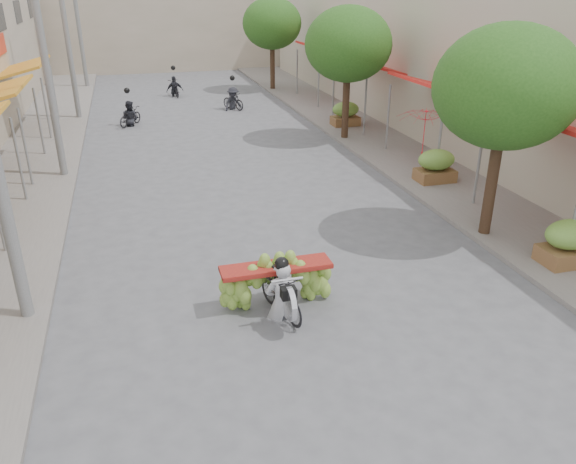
{
  "coord_description": "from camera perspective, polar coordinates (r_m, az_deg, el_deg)",
  "views": [
    {
      "loc": [
        -3.06,
        -7.33,
        6.04
      ],
      "look_at": [
        -0.06,
        3.28,
        1.1
      ],
      "focal_mm": 35.0,
      "sensor_mm": 36.0,
      "label": 1
    }
  ],
  "objects": [
    {
      "name": "market_umbrella",
      "position": [
        18.28,
        13.95,
        12.11
      ],
      "size": [
        2.16,
        2.16,
        1.69
      ],
      "rotation": [
        0.0,
        0.0,
        -0.18
      ],
      "color": "red",
      "rests_on": "ground"
    },
    {
      "name": "produce_crate_far",
      "position": [
        25.65,
        5.87,
        12.05
      ],
      "size": [
        1.2,
        0.88,
        1.16
      ],
      "color": "brown",
      "rests_on": "ground"
    },
    {
      "name": "bg_motorbike_b",
      "position": [
        29.47,
        -5.63,
        13.97
      ],
      "size": [
        1.19,
        1.48,
        1.95
      ],
      "color": "black",
      "rests_on": "ground"
    },
    {
      "name": "bg_motorbike_c",
      "position": [
        33.54,
        -11.49,
        14.73
      ],
      "size": [
        1.03,
        1.59,
        1.95
      ],
      "color": "black",
      "rests_on": "ground"
    },
    {
      "name": "street_tree_far",
      "position": [
        34.46,
        -1.64,
        20.39
      ],
      "size": [
        3.4,
        3.4,
        5.25
      ],
      "color": "#3A2719",
      "rests_on": "ground"
    },
    {
      "name": "utility_pole_mid",
      "position": [
        19.57,
        -23.57,
        16.36
      ],
      "size": [
        0.6,
        0.24,
        8.0
      ],
      "color": "slate",
      "rests_on": "ground"
    },
    {
      "name": "sidewalk_right",
      "position": [
        25.21,
        8.36,
        10.18
      ],
      "size": [
        4.0,
        60.0,
        0.12
      ],
      "primitive_type": "cube",
      "color": "slate",
      "rests_on": "ground"
    },
    {
      "name": "far_building",
      "position": [
        45.5,
        -12.71,
        20.42
      ],
      "size": [
        20.0,
        6.0,
        7.0
      ],
      "primitive_type": "cube",
      "color": "tan",
      "rests_on": "ground"
    },
    {
      "name": "produce_crate_near",
      "position": [
        14.18,
        26.71,
        -0.64
      ],
      "size": [
        1.2,
        0.88,
        1.16
      ],
      "color": "brown",
      "rests_on": "ground"
    },
    {
      "name": "banana_motorbike",
      "position": [
        10.97,
        -0.92,
        -4.81
      ],
      "size": [
        2.21,
        1.83,
        2.19
      ],
      "color": "black",
      "rests_on": "ground"
    },
    {
      "name": "produce_crate_mid",
      "position": [
        18.68,
        14.81,
        6.78
      ],
      "size": [
        1.2,
        0.88,
        1.16
      ],
      "color": "brown",
      "rests_on": "ground"
    },
    {
      "name": "street_tree_near",
      "position": [
        14.31,
        21.31,
        13.5
      ],
      "size": [
        3.4,
        3.4,
        5.25
      ],
      "color": "#3A2719",
      "rests_on": "ground"
    },
    {
      "name": "street_tree_mid",
      "position": [
        23.05,
        6.14,
        18.41
      ],
      "size": [
        3.4,
        3.4,
        5.25
      ],
      "color": "#3A2719",
      "rests_on": "ground"
    },
    {
      "name": "bg_motorbike_a",
      "position": [
        26.89,
        -15.85,
        11.95
      ],
      "size": [
        1.3,
        1.54,
        1.95
      ],
      "color": "black",
      "rests_on": "ground"
    },
    {
      "name": "sidewalk_left",
      "position": [
        23.45,
        -25.08,
        7.09
      ],
      "size": [
        4.0,
        60.0,
        0.12
      ],
      "primitive_type": "cube",
      "color": "slate",
      "rests_on": "ground"
    },
    {
      "name": "pedestrian",
      "position": [
        25.71,
        5.66,
        12.75
      ],
      "size": [
        0.89,
        0.55,
        1.77
      ],
      "rotation": [
        0.0,
        0.0,
        3.18
      ],
      "color": "silver",
      "rests_on": "ground"
    },
    {
      "name": "utility_pole_back",
      "position": [
        37.45,
        -20.59,
        19.66
      ],
      "size": [
        0.6,
        0.24,
        8.0
      ],
      "color": "slate",
      "rests_on": "ground"
    },
    {
      "name": "ground",
      "position": [
        9.98,
        5.62,
        -13.26
      ],
      "size": [
        120.0,
        120.0,
        0.0
      ],
      "primitive_type": "plane",
      "color": "#5D5D62",
      "rests_on": "ground"
    },
    {
      "name": "shophouse_row_right",
      "position": [
        26.28,
        20.12,
        16.12
      ],
      "size": [
        9.77,
        40.0,
        6.0
      ],
      "color": "#BAB09A",
      "rests_on": "ground"
    },
    {
      "name": "utility_pole_far",
      "position": [
        28.49,
        -21.62,
        18.53
      ],
      "size": [
        0.6,
        0.24,
        8.0
      ],
      "color": "slate",
      "rests_on": "ground"
    }
  ]
}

